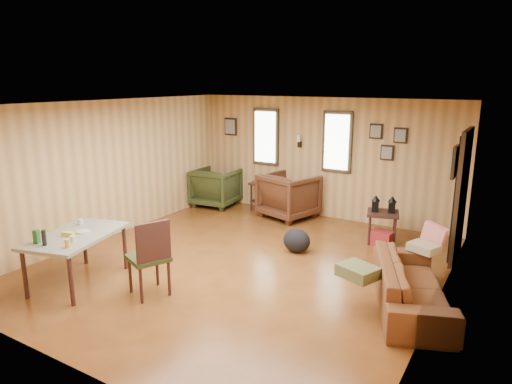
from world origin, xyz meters
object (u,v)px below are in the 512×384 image
recliner_brown (289,194)px  end_table (266,191)px  recliner_green (216,186)px  side_table (383,211)px  dining_table (76,239)px  sofa (412,277)px

recliner_brown → end_table: size_ratio=1.34×
recliner_brown → recliner_green: size_ratio=1.09×
recliner_brown → side_table: bearing=-176.9°
side_table → recliner_green: bearing=173.4°
recliner_green → dining_table: 4.28m
end_table → side_table: (2.73, -0.74, 0.15)m
recliner_brown → end_table: (-0.69, 0.26, -0.08)m
recliner_green → sofa: bearing=146.4°
end_table → dining_table: dining_table is taller
end_table → dining_table: bearing=-94.8°
sofa → recliner_brown: bearing=28.1°
sofa → end_table: size_ratio=2.64×
recliner_green → dining_table: size_ratio=0.59×
dining_table → recliner_brown: bearing=61.4°
recliner_brown → dining_table: 4.38m
sofa → end_table: (-3.68, 2.84, 0.03)m
dining_table → sofa: bearing=7.9°
sofa → dining_table: (-4.06, -1.67, 0.26)m
recliner_green → dining_table: recliner_green is taller
recliner_green → recliner_brown: bearing=175.4°
side_table → dining_table: 4.88m
side_table → recliner_brown: bearing=166.7°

